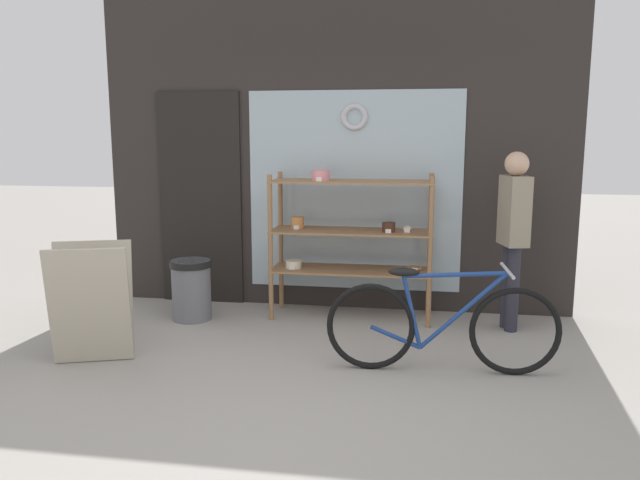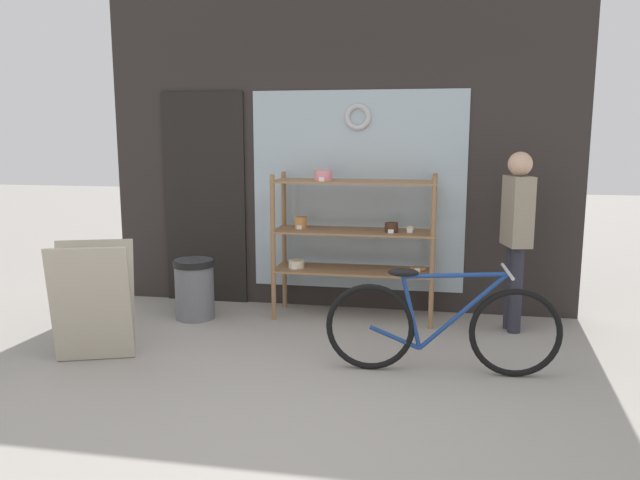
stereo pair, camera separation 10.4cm
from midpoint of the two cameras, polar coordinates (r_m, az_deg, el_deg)
name	(u,v)px [view 2 (the right image)]	position (r m, az deg, el deg)	size (l,w,h in m)	color
ground_plane	(267,423)	(3.88, -4.05, -16.33)	(30.00, 30.00, 0.00)	gray
storefront_facade	(333,148)	(6.04, 1.70, 8.38)	(4.54, 0.13, 3.20)	#2D2826
display_case	(351,231)	(5.71, 3.42, 0.85)	(1.47, 0.46, 1.37)	#8E6642
bicycle	(441,326)	(4.57, 11.63, -7.74)	(1.66, 0.46, 0.77)	black
sandwich_board	(93,302)	(4.98, -19.48, -5.36)	(0.67, 0.55, 0.89)	#B2A893
pedestrian	(517,228)	(5.58, 18.06, 1.03)	(0.25, 0.35, 1.55)	#282833
trash_bin	(194,286)	(5.88, -10.91, -4.18)	(0.38, 0.38, 0.56)	slate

